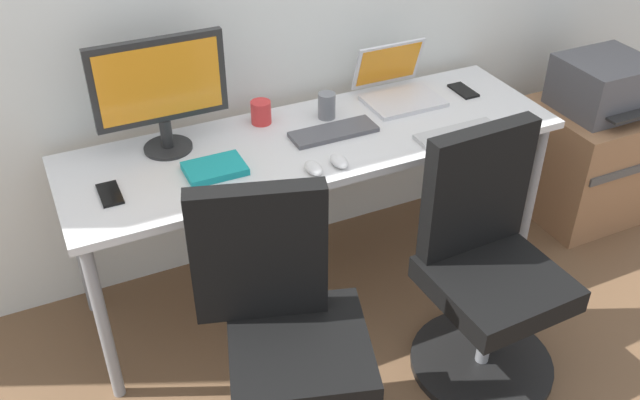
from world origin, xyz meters
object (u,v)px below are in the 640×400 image
(side_cabinet, at_px, (585,161))
(desktop_monitor, at_px, (160,88))
(office_chair_right, at_px, (486,271))
(open_laptop, at_px, (397,86))
(printer, at_px, (604,85))
(coffee_mug, at_px, (261,112))
(office_chair_left, at_px, (287,339))

(side_cabinet, height_order, desktop_monitor, desktop_monitor)
(office_chair_right, xyz_separation_m, open_laptop, (0.08, 0.81, 0.36))
(office_chair_right, relative_size, printer, 2.35)
(open_laptop, distance_m, coffee_mug, 0.60)
(side_cabinet, xyz_separation_m, open_laptop, (-0.96, 0.21, 0.50))
(office_chair_right, relative_size, open_laptop, 3.03)
(open_laptop, xyz_separation_m, coffee_mug, (-0.60, 0.03, -0.01))
(printer, height_order, coffee_mug, coffee_mug)
(office_chair_left, xyz_separation_m, printer, (1.82, 0.60, 0.26))
(desktop_monitor, height_order, coffee_mug, desktop_monitor)
(desktop_monitor, bearing_deg, open_laptop, 0.58)
(office_chair_right, height_order, desktop_monitor, desktop_monitor)
(side_cabinet, height_order, coffee_mug, coffee_mug)
(office_chair_left, xyz_separation_m, open_laptop, (0.85, 0.81, 0.36))
(side_cabinet, height_order, printer, printer)
(desktop_monitor, bearing_deg, office_chair_right, -41.41)
(office_chair_left, bearing_deg, open_laptop, 43.50)
(office_chair_right, height_order, printer, office_chair_right)
(side_cabinet, xyz_separation_m, coffee_mug, (-1.56, 0.24, 0.49))
(office_chair_left, height_order, coffee_mug, office_chair_left)
(desktop_monitor, relative_size, open_laptop, 1.55)
(office_chair_left, relative_size, coffee_mug, 10.22)
(printer, xyz_separation_m, open_laptop, (-0.96, 0.21, 0.10))
(office_chair_left, relative_size, printer, 2.35)
(office_chair_left, distance_m, printer, 1.93)
(printer, bearing_deg, office_chair_left, -161.69)
(coffee_mug, bearing_deg, printer, -8.90)
(office_chair_left, bearing_deg, coffee_mug, 73.05)
(side_cabinet, distance_m, coffee_mug, 1.65)
(printer, bearing_deg, open_laptop, 167.69)
(printer, xyz_separation_m, desktop_monitor, (-1.95, 0.20, 0.30))
(office_chair_left, distance_m, side_cabinet, 1.92)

